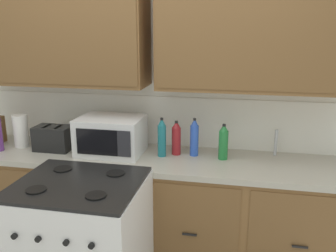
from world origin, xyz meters
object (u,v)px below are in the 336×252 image
toaster (53,138)px  bottle_red (176,138)px  stove_range (83,250)px  paper_towel_roll (21,131)px  bottle_green (223,142)px  bottle_teal (162,138)px  microwave (111,135)px  bottle_blue (194,137)px

toaster → bottle_red: bottle_red is taller
stove_range → paper_towel_roll: 1.17m
toaster → bottle_red: 0.97m
bottle_green → stove_range: bearing=-140.4°
bottle_teal → toaster: bearing=-178.1°
microwave → bottle_teal: 0.39m
stove_range → bottle_green: 1.20m
paper_towel_roll → bottle_teal: (1.16, 0.00, 0.01)m
bottle_green → bottle_blue: size_ratio=0.92×
paper_towel_roll → bottle_red: same height
bottle_green → bottle_red: bearing=174.5°
bottle_teal → paper_towel_roll: bearing=-179.9°
stove_range → toaster: 0.95m
toaster → bottle_teal: 0.87m
paper_towel_roll → bottle_green: bearing=1.1°
toaster → bottle_green: (1.31, 0.06, 0.03)m
bottle_blue → paper_towel_roll: bearing=-177.3°
paper_towel_roll → bottle_teal: bearing=0.1°
bottle_teal → bottle_red: 0.12m
microwave → bottle_blue: size_ratio=1.67×
bottle_blue → bottle_red: bearing=-179.5°
toaster → bottle_blue: 1.10m
bottle_green → toaster: bearing=-177.5°
toaster → microwave: bearing=2.5°
stove_range → paper_towel_roll: size_ratio=3.65×
stove_range → bottle_teal: (0.37, 0.65, 0.57)m
bottle_green → paper_towel_roll: bearing=-178.9°
stove_range → bottle_blue: (0.60, 0.71, 0.57)m
toaster → bottle_red: size_ratio=1.07×
bottle_green → bottle_blue: 0.22m
stove_range → bottle_red: size_ratio=3.64×
microwave → paper_towel_roll: bearing=179.5°
paper_towel_roll → bottle_green: size_ratio=0.98×
bottle_green → bottle_red: bottle_green is taller
bottle_red → stove_range: bearing=-123.3°
microwave → toaster: 0.47m
stove_range → microwave: size_ratio=1.98×
microwave → bottle_green: size_ratio=1.81×
microwave → bottle_green: bearing=2.5°
stove_range → bottle_teal: size_ratio=3.22×
toaster → paper_towel_roll: (-0.30, 0.03, 0.03)m
bottle_green → bottle_red: (-0.35, 0.03, -0.00)m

